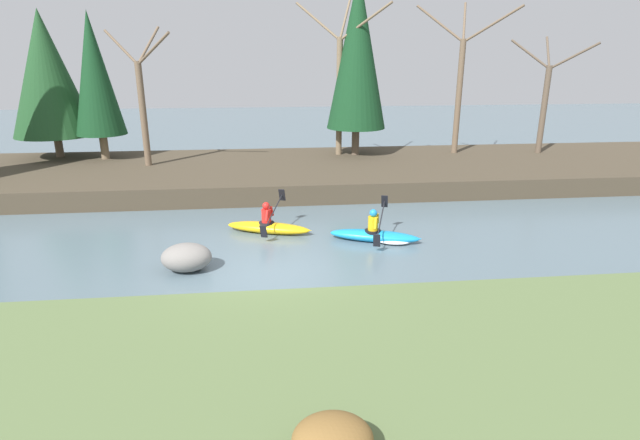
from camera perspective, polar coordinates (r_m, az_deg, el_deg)
name	(u,v)px	position (r m, az deg, el deg)	size (l,w,h in m)	color
ground_plane	(272,276)	(12.80, -5.53, -6.42)	(90.00, 90.00, 0.00)	slate
riverbank_near	(276,394)	(8.25, -5.04, -19.21)	(44.00, 6.13, 0.61)	#5B7042
riverbank_far	(268,173)	(22.42, -5.95, 5.38)	(44.00, 8.09, 0.77)	#473D2D
conifer_tree_left	(47,74)	(26.57, -28.74, 14.42)	(3.59, 3.59, 6.58)	brown
conifer_tree_mid_left	(95,74)	(25.14, -24.37, 14.91)	(2.21, 2.21, 6.47)	#7A664C
conifer_tree_centre	(357,52)	(24.18, 4.30, 18.64)	(2.78, 2.78, 8.25)	brown
bare_tree_upstream	(143,101)	(22.97, -19.60, 12.66)	(3.22, 3.18, 5.81)	brown
bare_tree_mid_upstream	(340,82)	(24.29, 2.29, 15.44)	(3.95, 3.90, 7.20)	#7A664C
bare_tree_mid_downstream	(460,83)	(25.58, 15.70, 14.85)	(3.90, 3.85, 7.11)	brown
bare_tree_downstream	(545,99)	(27.03, 24.32, 12.49)	(3.06, 3.02, 5.50)	brown
shrub_clump_nearest	(333,439)	(6.62, 1.45, -23.78)	(1.01, 0.84, 0.55)	brown
kayaker_lead	(378,235)	(15.10, 6.66, -1.75)	(2.75, 2.01, 1.20)	#1993D6
kayaker_middle	(269,226)	(15.80, -5.86, -0.71)	(2.75, 2.01, 1.20)	yellow
boulder_midstream	(186,257)	(13.39, -15.01, -4.15)	(1.29, 1.01, 0.73)	gray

